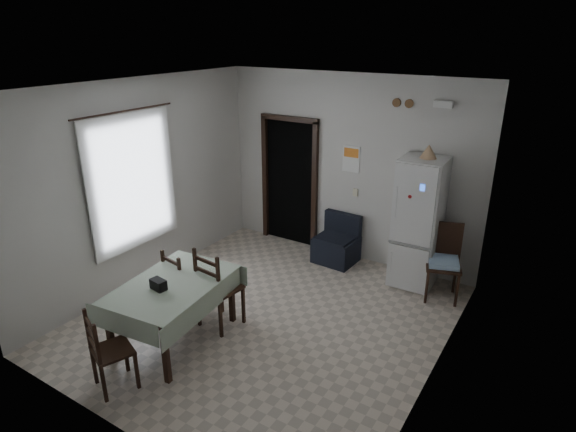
# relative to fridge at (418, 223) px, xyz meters

# --- Properties ---
(ground) EXTENTS (4.50, 4.50, 0.00)m
(ground) POSITION_rel_fridge_xyz_m (-1.26, -1.93, -0.93)
(ground) COLOR #BEAE9B
(ground) RESTS_ON ground
(ceiling) EXTENTS (4.20, 4.50, 0.02)m
(ceiling) POSITION_rel_fridge_xyz_m (-1.26, -1.93, 1.97)
(ceiling) COLOR white
(ceiling) RESTS_ON ground
(wall_back) EXTENTS (4.20, 0.02, 2.90)m
(wall_back) POSITION_rel_fridge_xyz_m (-1.26, 0.32, 0.52)
(wall_back) COLOR beige
(wall_back) RESTS_ON ground
(wall_front) EXTENTS (4.20, 0.02, 2.90)m
(wall_front) POSITION_rel_fridge_xyz_m (-1.26, -4.18, 0.52)
(wall_front) COLOR beige
(wall_front) RESTS_ON ground
(wall_left) EXTENTS (0.02, 4.50, 2.90)m
(wall_left) POSITION_rel_fridge_xyz_m (-3.36, -1.93, 0.52)
(wall_left) COLOR beige
(wall_left) RESTS_ON ground
(wall_right) EXTENTS (0.02, 4.50, 2.90)m
(wall_right) POSITION_rel_fridge_xyz_m (0.84, -1.93, 0.52)
(wall_right) COLOR beige
(wall_right) RESTS_ON ground
(doorway) EXTENTS (1.06, 0.52, 2.22)m
(doorway) POSITION_rel_fridge_xyz_m (-2.31, 0.52, 0.13)
(doorway) COLOR black
(doorway) RESTS_ON ground
(window_recess) EXTENTS (0.10, 1.20, 1.60)m
(window_recess) POSITION_rel_fridge_xyz_m (-3.41, -2.13, 0.62)
(window_recess) COLOR silver
(window_recess) RESTS_ON ground
(curtain) EXTENTS (0.02, 1.45, 1.85)m
(curtain) POSITION_rel_fridge_xyz_m (-3.30, -2.13, 0.62)
(curtain) COLOR white
(curtain) RESTS_ON ground
(curtain_rod) EXTENTS (0.02, 1.60, 0.02)m
(curtain_rod) POSITION_rel_fridge_xyz_m (-3.29, -2.13, 1.57)
(curtain_rod) COLOR black
(curtain_rod) RESTS_ON ground
(calendar) EXTENTS (0.28, 0.02, 0.40)m
(calendar) POSITION_rel_fridge_xyz_m (-1.21, 0.31, 0.69)
(calendar) COLOR white
(calendar) RESTS_ON ground
(calendar_image) EXTENTS (0.24, 0.01, 0.14)m
(calendar_image) POSITION_rel_fridge_xyz_m (-1.21, 0.30, 0.79)
(calendar_image) COLOR orange
(calendar_image) RESTS_ON ground
(light_switch) EXTENTS (0.08, 0.02, 0.12)m
(light_switch) POSITION_rel_fridge_xyz_m (-1.11, 0.31, 0.17)
(light_switch) COLOR beige
(light_switch) RESTS_ON ground
(vent_left) EXTENTS (0.12, 0.03, 0.12)m
(vent_left) POSITION_rel_fridge_xyz_m (-0.56, 0.31, 1.59)
(vent_left) COLOR brown
(vent_left) RESTS_ON ground
(vent_right) EXTENTS (0.12, 0.03, 0.12)m
(vent_right) POSITION_rel_fridge_xyz_m (-0.38, 0.31, 1.59)
(vent_right) COLOR brown
(vent_right) RESTS_ON ground
(emergency_light) EXTENTS (0.25, 0.07, 0.09)m
(emergency_light) POSITION_rel_fridge_xyz_m (0.09, 0.28, 1.62)
(emergency_light) COLOR white
(emergency_light) RESTS_ON ground
(fridge) EXTENTS (0.62, 0.62, 1.87)m
(fridge) POSITION_rel_fridge_xyz_m (0.00, 0.00, 0.00)
(fridge) COLOR silver
(fridge) RESTS_ON ground
(tan_cone) EXTENTS (0.23, 0.23, 0.19)m
(tan_cone) POSITION_rel_fridge_xyz_m (0.03, 0.03, 1.03)
(tan_cone) COLOR tan
(tan_cone) RESTS_ON fridge
(navy_seat) EXTENTS (0.65, 0.63, 0.75)m
(navy_seat) POSITION_rel_fridge_xyz_m (-1.26, 0.00, -0.56)
(navy_seat) COLOR black
(navy_seat) RESTS_ON ground
(corner_chair) EXTENTS (0.57, 0.57, 1.05)m
(corner_chair) POSITION_rel_fridge_xyz_m (0.47, -0.23, -0.41)
(corner_chair) COLOR black
(corner_chair) RESTS_ON ground
(dining_table) EXTENTS (1.12, 1.57, 0.77)m
(dining_table) POSITION_rel_fridge_xyz_m (-1.92, -2.88, -0.55)
(dining_table) COLOR #98A890
(dining_table) RESTS_ON ground
(black_bag) EXTENTS (0.20, 0.13, 0.12)m
(black_bag) POSITION_rel_fridge_xyz_m (-1.95, -3.06, -0.11)
(black_bag) COLOR black
(black_bag) RESTS_ON dining_table
(dining_chair_far_left) EXTENTS (0.46, 0.46, 0.92)m
(dining_chair_far_left) POSITION_rel_fridge_xyz_m (-2.22, -2.40, -0.47)
(dining_chair_far_left) COLOR black
(dining_chair_far_left) RESTS_ON ground
(dining_chair_far_right) EXTENTS (0.51, 0.51, 1.07)m
(dining_chair_far_right) POSITION_rel_fridge_xyz_m (-1.68, -2.34, -0.40)
(dining_chair_far_right) COLOR black
(dining_chair_far_right) RESTS_ON ground
(dining_chair_near_head) EXTENTS (0.50, 0.50, 0.90)m
(dining_chair_near_head) POSITION_rel_fridge_xyz_m (-1.88, -3.80, -0.48)
(dining_chair_near_head) COLOR black
(dining_chair_near_head) RESTS_ON ground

